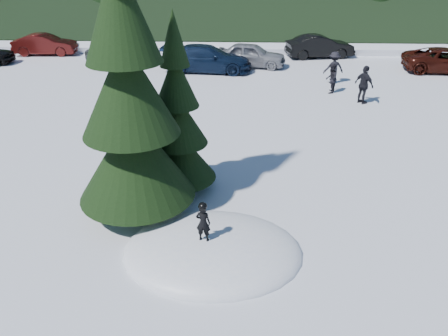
{
  "coord_description": "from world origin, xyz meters",
  "views": [
    {
      "loc": [
        0.63,
        -8.7,
        6.81
      ],
      "look_at": [
        0.18,
        2.47,
        1.1
      ],
      "focal_mm": 35.0,
      "sensor_mm": 36.0,
      "label": 1
    }
  ],
  "objects_px": {
    "child_skier": "(203,223)",
    "car_5": "(320,46)",
    "spruce_tall": "(129,100)",
    "car_6": "(447,60)",
    "spruce_short": "(178,126)",
    "car_2": "(123,54)",
    "car_3": "(207,59)",
    "adult_1": "(364,85)",
    "adult_2": "(334,68)",
    "adult_0": "(331,78)",
    "car_1": "(45,44)",
    "car_4": "(251,55)"
  },
  "relations": [
    {
      "from": "child_skier",
      "to": "adult_2",
      "type": "height_order",
      "value": "adult_2"
    },
    {
      "from": "spruce_short",
      "to": "car_3",
      "type": "xyz_separation_m",
      "value": [
        -0.26,
        14.32,
        -1.33
      ]
    },
    {
      "from": "child_skier",
      "to": "car_5",
      "type": "distance_m",
      "value": 22.5
    },
    {
      "from": "adult_2",
      "to": "adult_1",
      "type": "bearing_deg",
      "value": 93.25
    },
    {
      "from": "adult_1",
      "to": "adult_2",
      "type": "height_order",
      "value": "adult_1"
    },
    {
      "from": "spruce_short",
      "to": "adult_1",
      "type": "xyz_separation_m",
      "value": [
        7.67,
        8.6,
        -1.19
      ]
    },
    {
      "from": "adult_2",
      "to": "car_3",
      "type": "distance_m",
      "value": 7.48
    },
    {
      "from": "adult_1",
      "to": "car_3",
      "type": "bearing_deg",
      "value": 18.81
    },
    {
      "from": "spruce_tall",
      "to": "adult_0",
      "type": "bearing_deg",
      "value": 57.5
    },
    {
      "from": "spruce_short",
      "to": "car_1",
      "type": "distance_m",
      "value": 21.88
    },
    {
      "from": "car_2",
      "to": "car_3",
      "type": "xyz_separation_m",
      "value": [
        5.49,
        -1.54,
        0.13
      ]
    },
    {
      "from": "car_3",
      "to": "adult_1",
      "type": "bearing_deg",
      "value": -120.8
    },
    {
      "from": "spruce_tall",
      "to": "car_6",
      "type": "height_order",
      "value": "spruce_tall"
    },
    {
      "from": "car_6",
      "to": "child_skier",
      "type": "bearing_deg",
      "value": 148.84
    },
    {
      "from": "car_2",
      "to": "car_6",
      "type": "bearing_deg",
      "value": -111.05
    },
    {
      "from": "child_skier",
      "to": "adult_1",
      "type": "xyz_separation_m",
      "value": [
        6.67,
        11.94,
        -0.05
      ]
    },
    {
      "from": "spruce_short",
      "to": "adult_2",
      "type": "xyz_separation_m",
      "value": [
        6.87,
        12.04,
        -1.24
      ]
    },
    {
      "from": "adult_1",
      "to": "car_1",
      "type": "relative_size",
      "value": 0.43
    },
    {
      "from": "adult_1",
      "to": "car_4",
      "type": "height_order",
      "value": "adult_1"
    },
    {
      "from": "adult_2",
      "to": "car_2",
      "type": "relative_size",
      "value": 0.37
    },
    {
      "from": "spruce_tall",
      "to": "car_6",
      "type": "bearing_deg",
      "value": 46.98
    },
    {
      "from": "car_2",
      "to": "car_4",
      "type": "relative_size",
      "value": 1.08
    },
    {
      "from": "car_2",
      "to": "car_5",
      "type": "height_order",
      "value": "car_5"
    },
    {
      "from": "spruce_tall",
      "to": "car_2",
      "type": "xyz_separation_m",
      "value": [
        -4.75,
        17.26,
        -2.68
      ]
    },
    {
      "from": "car_4",
      "to": "car_3",
      "type": "bearing_deg",
      "value": 125.69
    },
    {
      "from": "child_skier",
      "to": "adult_0",
      "type": "relative_size",
      "value": 0.65
    },
    {
      "from": "spruce_short",
      "to": "car_6",
      "type": "relative_size",
      "value": 1.07
    },
    {
      "from": "car_4",
      "to": "adult_1",
      "type": "bearing_deg",
      "value": -132.84
    },
    {
      "from": "car_1",
      "to": "car_5",
      "type": "height_order",
      "value": "car_5"
    },
    {
      "from": "car_6",
      "to": "car_2",
      "type": "bearing_deg",
      "value": 91.58
    },
    {
      "from": "adult_2",
      "to": "car_1",
      "type": "distance_m",
      "value": 19.71
    },
    {
      "from": "spruce_tall",
      "to": "adult_2",
      "type": "relative_size",
      "value": 5.0
    },
    {
      "from": "adult_1",
      "to": "car_2",
      "type": "relative_size",
      "value": 0.39
    },
    {
      "from": "adult_1",
      "to": "spruce_tall",
      "type": "bearing_deg",
      "value": 103.7
    },
    {
      "from": "spruce_short",
      "to": "car_6",
      "type": "bearing_deg",
      "value": 46.36
    },
    {
      "from": "spruce_short",
      "to": "car_6",
      "type": "distance_m",
      "value": 20.47
    },
    {
      "from": "spruce_tall",
      "to": "child_skier",
      "type": "xyz_separation_m",
      "value": [
        1.99,
        -1.94,
        -2.35
      ]
    },
    {
      "from": "spruce_tall",
      "to": "car_2",
      "type": "height_order",
      "value": "spruce_tall"
    },
    {
      "from": "spruce_tall",
      "to": "car_1",
      "type": "height_order",
      "value": "spruce_tall"
    },
    {
      "from": "spruce_short",
      "to": "car_5",
      "type": "bearing_deg",
      "value": 68.86
    },
    {
      "from": "spruce_tall",
      "to": "car_3",
      "type": "bearing_deg",
      "value": 87.29
    },
    {
      "from": "car_2",
      "to": "spruce_tall",
      "type": "bearing_deg",
      "value": 177.47
    },
    {
      "from": "spruce_short",
      "to": "car_1",
      "type": "bearing_deg",
      "value": 122.7
    },
    {
      "from": "car_4",
      "to": "adult_0",
      "type": "bearing_deg",
      "value": -132.79
    },
    {
      "from": "adult_0",
      "to": "adult_1",
      "type": "relative_size",
      "value": 0.82
    },
    {
      "from": "spruce_tall",
      "to": "child_skier",
      "type": "distance_m",
      "value": 3.64
    },
    {
      "from": "adult_2",
      "to": "car_3",
      "type": "relative_size",
      "value": 0.32
    },
    {
      "from": "spruce_short",
      "to": "car_5",
      "type": "relative_size",
      "value": 1.19
    },
    {
      "from": "spruce_tall",
      "to": "spruce_short",
      "type": "relative_size",
      "value": 1.6
    },
    {
      "from": "car_2",
      "to": "spruce_short",
      "type": "bearing_deg",
      "value": -177.99
    }
  ]
}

